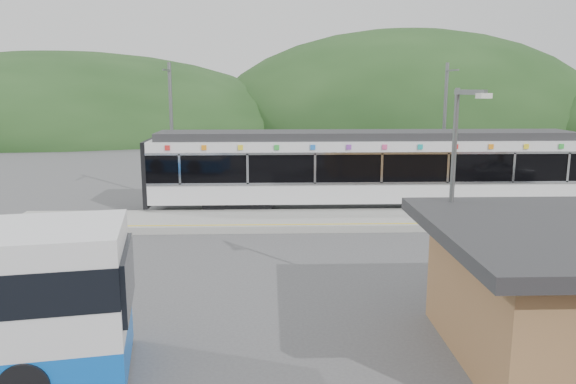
{
  "coord_description": "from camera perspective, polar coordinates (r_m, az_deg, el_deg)",
  "views": [
    {
      "loc": [
        -2.08,
        -20.17,
        5.9
      ],
      "look_at": [
        -1.34,
        1.0,
        1.84
      ],
      "focal_mm": 35.0,
      "sensor_mm": 36.0,
      "label": 1
    }
  ],
  "objects": [
    {
      "name": "platform",
      "position": [
        24.25,
        2.99,
        -2.89
      ],
      "size": [
        26.0,
        3.2,
        0.3
      ],
      "primitive_type": "cube",
      "color": "#9E9E99",
      "rests_on": "ground"
    },
    {
      "name": "catenary_mast_west",
      "position": [
        29.23,
        -11.74,
        6.2
      ],
      "size": [
        0.18,
        1.8,
        7.0
      ],
      "color": "slate",
      "rests_on": "ground"
    },
    {
      "name": "ground",
      "position": [
        21.12,
        3.76,
        -5.41
      ],
      "size": [
        120.0,
        120.0,
        0.0
      ],
      "primitive_type": "plane",
      "color": "#4C4C4F",
      "rests_on": "ground"
    },
    {
      "name": "train",
      "position": [
        26.84,
        7.86,
        2.52
      ],
      "size": [
        20.44,
        3.01,
        3.74
      ],
      "color": "black",
      "rests_on": "ground"
    },
    {
      "name": "yellow_line",
      "position": [
        22.96,
        3.27,
        -3.28
      ],
      "size": [
        26.0,
        0.1,
        0.01
      ],
      "primitive_type": "cube",
      "color": "yellow",
      "rests_on": "platform"
    },
    {
      "name": "hills",
      "position": [
        27.41,
        15.63,
        -2.0
      ],
      "size": [
        146.0,
        149.0,
        26.0
      ],
      "color": "#1E3D19",
      "rests_on": "ground"
    },
    {
      "name": "catenary_mast_east",
      "position": [
        30.21,
        15.6,
        6.18
      ],
      "size": [
        0.18,
        1.8,
        7.0
      ],
      "color": "slate",
      "rests_on": "ground"
    },
    {
      "name": "lamp_post",
      "position": [
        14.52,
        16.5,
        0.81
      ],
      "size": [
        0.5,
        1.09,
        5.83
      ],
      "rotation": [
        0.0,
        0.0,
        0.41
      ],
      "color": "slate",
      "rests_on": "ground"
    }
  ]
}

